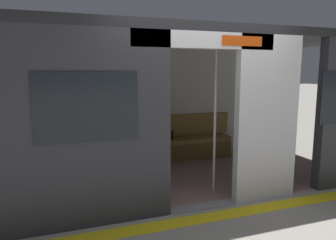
% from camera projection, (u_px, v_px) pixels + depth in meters
% --- Properties ---
extents(ground_plane, '(60.00, 60.00, 0.00)m').
position_uv_depth(ground_plane, '(202.00, 207.00, 4.13)').
color(ground_plane, gray).
extents(platform_edge_strip, '(8.00, 0.24, 0.01)m').
position_uv_depth(platform_edge_strip, '(213.00, 217.00, 3.85)').
color(platform_edge_strip, yellow).
rests_on(platform_edge_strip, ground_plane).
extents(train_car, '(6.40, 2.67, 2.36)m').
position_uv_depth(train_car, '(168.00, 85.00, 4.95)').
color(train_car, silver).
rests_on(train_car, ground_plane).
extents(bench_seat, '(3.25, 0.44, 0.43)m').
position_uv_depth(bench_seat, '(154.00, 146.00, 6.09)').
color(bench_seat, olive).
rests_on(bench_seat, ground_plane).
extents(person_seated, '(0.55, 0.67, 1.16)m').
position_uv_depth(person_seated, '(149.00, 130.00, 5.95)').
color(person_seated, pink).
rests_on(person_seated, ground_plane).
extents(handbag, '(0.26, 0.15, 0.17)m').
position_uv_depth(handbag, '(166.00, 135.00, 6.17)').
color(handbag, black).
rests_on(handbag, bench_seat).
extents(book, '(0.17, 0.23, 0.03)m').
position_uv_depth(book, '(130.00, 141.00, 6.00)').
color(book, silver).
rests_on(book, bench_seat).
extents(grab_pole_door, '(0.04, 0.04, 2.22)m').
position_uv_depth(grab_pole_door, '(163.00, 121.00, 4.19)').
color(grab_pole_door, silver).
rests_on(grab_pole_door, ground_plane).
extents(grab_pole_far, '(0.04, 0.04, 2.22)m').
position_uv_depth(grab_pole_far, '(215.00, 117.00, 4.52)').
color(grab_pole_far, silver).
rests_on(grab_pole_far, ground_plane).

